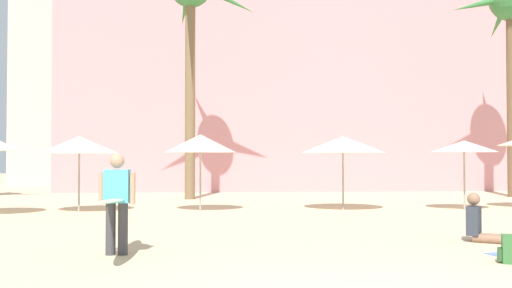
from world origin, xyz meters
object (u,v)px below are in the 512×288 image
person_far_right (116,200)px  cafe_umbrella_1 (343,145)px  backpack (508,249)px  person_far_left (484,225)px  cafe_umbrella_2 (464,146)px  palm_tree_left (190,6)px  cafe_umbrella_3 (79,145)px  cafe_umbrella_4 (200,143)px  palm_tree_far_left (512,20)px

person_far_right → cafe_umbrella_1: bearing=150.3°
backpack → person_far_left: bearing=-84.4°
cafe_umbrella_2 → palm_tree_left: bearing=148.1°
backpack → cafe_umbrella_3: bearing=-25.4°
cafe_umbrella_3 → person_far_left: bearing=-37.6°
cafe_umbrella_2 → backpack: (-3.23, -9.08, -1.74)m
palm_tree_left → cafe_umbrella_4: size_ratio=4.00×
cafe_umbrella_1 → cafe_umbrella_2: size_ratio=1.22×
palm_tree_left → cafe_umbrella_2: bearing=-31.9°
palm_tree_far_left → person_far_right: bearing=-134.7°
palm_tree_left → palm_tree_far_left: bearing=2.1°
backpack → person_far_right: size_ratio=0.15×
palm_tree_far_left → backpack: bearing=-117.6°
cafe_umbrella_1 → backpack: size_ratio=6.18×
cafe_umbrella_3 → cafe_umbrella_4: 3.57m
palm_tree_far_left → person_far_left: size_ratio=8.98×
palm_tree_left → cafe_umbrella_2: (8.66, -5.39, -5.59)m
cafe_umbrella_3 → palm_tree_far_left: bearing=19.6°
palm_tree_left → person_far_right: palm_tree_left is taller
person_far_left → cafe_umbrella_1: bearing=132.8°
palm_tree_far_left → cafe_umbrella_1: bearing=-145.9°
palm_tree_left → person_far_right: (-0.53, -13.44, -6.63)m
backpack → person_far_left: (0.64, 2.18, 0.11)m
cafe_umbrella_2 → person_far_left: 7.54m
cafe_umbrella_2 → person_far_right: cafe_umbrella_2 is taller
palm_tree_left → backpack: (5.44, -14.47, -7.33)m
palm_tree_far_left → cafe_umbrella_3: bearing=-160.4°
cafe_umbrella_1 → cafe_umbrella_2: bearing=-3.7°
cafe_umbrella_3 → person_far_right: size_ratio=0.82×
person_far_left → cafe_umbrella_3: bearing=176.2°
palm_tree_far_left → cafe_umbrella_4: bearing=-155.8°
palm_tree_left → person_far_right: bearing=-92.3°
cafe_umbrella_1 → backpack: bearing=-87.0°
person_far_right → backpack: bearing=84.0°
cafe_umbrella_4 → person_far_right: size_ratio=0.81×
palm_tree_left → cafe_umbrella_4: bearing=-83.6°
backpack → person_far_left: person_far_left is taller
cafe_umbrella_1 → cafe_umbrella_4: 4.36m
cafe_umbrella_2 → backpack: size_ratio=5.06×
palm_tree_left → cafe_umbrella_2: 11.63m
palm_tree_far_left → cafe_umbrella_2: (-4.59, -5.88, -5.38)m
cafe_umbrella_1 → person_far_right: 10.00m
palm_tree_far_left → palm_tree_left: (-13.25, -0.49, 0.22)m
cafe_umbrella_2 → cafe_umbrella_4: 8.09m
palm_tree_left → cafe_umbrella_4: palm_tree_left is taller
cafe_umbrella_2 → cafe_umbrella_4: size_ratio=0.93×
cafe_umbrella_1 → cafe_umbrella_3: bearing=-178.9°
cafe_umbrella_3 → backpack: bearing=-47.4°
cafe_umbrella_3 → cafe_umbrella_4: size_ratio=1.02×
palm_tree_far_left → palm_tree_left: palm_tree_left is taller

